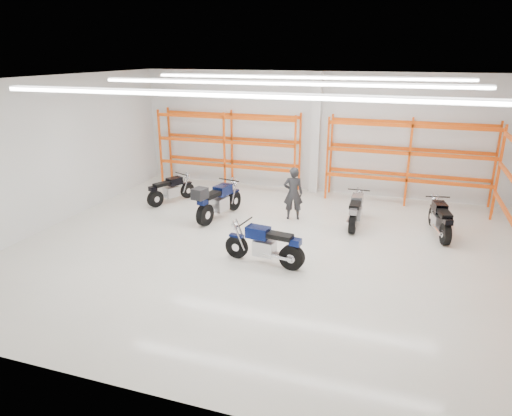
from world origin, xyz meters
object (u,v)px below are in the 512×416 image
(motorcycle_back_d, at_px, (440,220))
(standing_man, at_px, (293,193))
(motorcycle_back_c, at_px, (355,211))
(structural_column, at_px, (316,134))
(motorcycle_back_a, at_px, (169,191))
(motorcycle_back_b, at_px, (216,202))
(motorcycle_main, at_px, (267,246))

(motorcycle_back_d, relative_size, standing_man, 1.22)
(motorcycle_back_c, distance_m, structural_column, 4.21)
(motorcycle_back_d, bearing_deg, standing_man, 179.24)
(motorcycle_back_a, relative_size, structural_column, 0.42)
(motorcycle_back_b, distance_m, standing_man, 2.48)
(motorcycle_back_a, height_order, standing_man, standing_man)
(motorcycle_back_c, bearing_deg, motorcycle_back_d, -0.82)
(motorcycle_back_b, bearing_deg, motorcycle_main, -46.36)
(structural_column, bearing_deg, motorcycle_back_d, -36.80)
(motorcycle_back_c, height_order, structural_column, structural_column)
(motorcycle_main, bearing_deg, motorcycle_back_c, 62.47)
(motorcycle_back_c, xyz_separation_m, structural_column, (-1.97, 3.28, 1.77))
(motorcycle_back_b, bearing_deg, motorcycle_back_d, 6.49)
(motorcycle_main, bearing_deg, structural_column, 91.47)
(motorcycle_back_a, height_order, motorcycle_back_b, motorcycle_back_b)
(motorcycle_back_b, height_order, structural_column, structural_column)
(motorcycle_back_d, relative_size, structural_column, 0.47)
(motorcycle_main, distance_m, motorcycle_back_d, 5.46)
(motorcycle_back_b, bearing_deg, structural_column, 60.05)
(motorcycle_back_b, relative_size, standing_man, 1.42)
(motorcycle_back_a, bearing_deg, structural_column, 33.38)
(motorcycle_main, relative_size, motorcycle_back_c, 1.05)
(motorcycle_back_b, height_order, standing_man, standing_man)
(motorcycle_back_b, bearing_deg, motorcycle_back_a, 155.18)
(motorcycle_back_b, xyz_separation_m, motorcycle_back_d, (6.78, 0.77, -0.12))
(motorcycle_back_a, bearing_deg, motorcycle_back_d, -1.74)
(motorcycle_main, relative_size, motorcycle_back_a, 1.16)
(motorcycle_main, height_order, motorcycle_back_a, motorcycle_main)
(motorcycle_back_c, bearing_deg, motorcycle_back_b, -169.44)
(motorcycle_back_a, xyz_separation_m, motorcycle_back_d, (9.04, -0.27, 0.02))
(motorcycle_back_a, xyz_separation_m, motorcycle_back_c, (6.58, -0.24, 0.02))
(motorcycle_back_c, bearing_deg, standing_man, 179.31)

